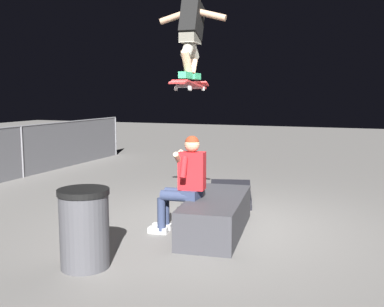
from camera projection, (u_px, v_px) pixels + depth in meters
ground_plane at (215, 227)px, 6.32m from camera, size 40.00×40.00×0.00m
ledge_box_main at (216, 215)px, 6.02m from camera, size 1.89×0.93×0.49m
person_sitting_on_ledge at (184, 179)px, 5.93m from camera, size 0.60×0.77×1.32m
skateboard at (190, 85)px, 5.68m from camera, size 1.03×0.26×0.13m
skater_airborne at (191, 30)px, 5.64m from camera, size 0.62×0.89×1.12m
kicker_ramp at (230, 198)px, 7.83m from camera, size 1.35×1.03×0.36m
trash_bin at (84, 228)px, 4.79m from camera, size 0.55×0.55×0.86m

